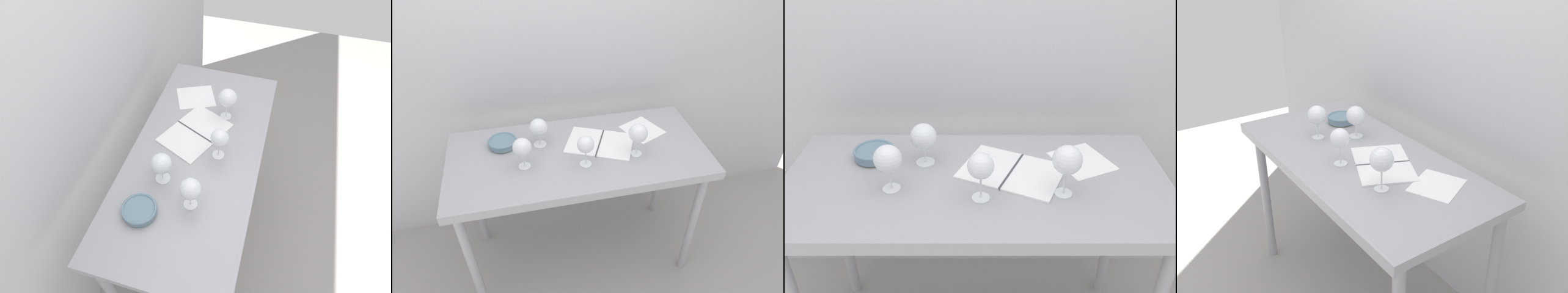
{
  "view_description": "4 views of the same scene",
  "coord_description": "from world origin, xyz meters",
  "views": [
    {
      "loc": [
        -1.01,
        -0.3,
        2.19
      ],
      "look_at": [
        -0.0,
        -0.0,
        0.95
      ],
      "focal_mm": 30.09,
      "sensor_mm": 36.0,
      "label": 1
    },
    {
      "loc": [
        -0.27,
        -1.47,
        2.1
      ],
      "look_at": [
        0.05,
        -0.02,
        0.94
      ],
      "focal_mm": 32.27,
      "sensor_mm": 36.0,
      "label": 2
    },
    {
      "loc": [
        0.02,
        -1.21,
        1.76
      ],
      "look_at": [
        0.02,
        0.05,
        1.01
      ],
      "focal_mm": 37.63,
      "sensor_mm": 36.0,
      "label": 3
    },
    {
      "loc": [
        1.53,
        -0.99,
        1.85
      ],
      "look_at": [
        0.05,
        0.03,
        0.96
      ],
      "focal_mm": 40.02,
      "sensor_mm": 36.0,
      "label": 4
    }
  ],
  "objects": [
    {
      "name": "wine_glass_near_right",
      "position": [
        0.3,
        -0.09,
        1.03
      ],
      "size": [
        0.1,
        0.1,
        0.19
      ],
      "color": "white",
      "rests_on": "steel_counter"
    },
    {
      "name": "tasting_sheet_upper",
      "position": [
        0.41,
        0.11,
        0.9
      ],
      "size": [
        0.26,
        0.27,
        0.0
      ],
      "primitive_type": "cube",
      "rotation": [
        0.0,
        0.0,
        0.42
      ],
      "color": "white",
      "rests_on": "steel_counter"
    },
    {
      "name": "back_wall",
      "position": [
        0.0,
        0.49,
        1.3
      ],
      "size": [
        3.8,
        0.04,
        2.6
      ],
      "primitive_type": "cube",
      "color": "silver",
      "rests_on": "ground_plane"
    },
    {
      "name": "ground_plane",
      "position": [
        0.0,
        0.0,
        0.0
      ],
      "size": [
        6.0,
        6.0,
        0.0
      ],
      "primitive_type": "plane",
      "color": "#9E9993"
    },
    {
      "name": "wine_glass_near_left",
      "position": [
        -0.29,
        -0.07,
        1.02
      ],
      "size": [
        0.1,
        0.1,
        0.17
      ],
      "color": "white",
      "rests_on": "steel_counter"
    },
    {
      "name": "tasting_bowl",
      "position": [
        -0.4,
        0.14,
        0.92
      ],
      "size": [
        0.16,
        0.16,
        0.04
      ],
      "color": "#DBCC66",
      "rests_on": "steel_counter"
    },
    {
      "name": "wine_glass_near_center",
      "position": [
        0.02,
        -0.12,
        1.03
      ],
      "size": [
        0.09,
        0.09,
        0.18
      ],
      "color": "white",
      "rests_on": "steel_counter"
    },
    {
      "name": "open_notebook",
      "position": [
        0.13,
        0.04,
        0.9
      ],
      "size": [
        0.43,
        0.37,
        0.01
      ],
      "rotation": [
        0.0,
        0.0,
        -0.43
      ],
      "color": "white",
      "rests_on": "steel_counter"
    },
    {
      "name": "steel_counter",
      "position": [
        0.0,
        -0.01,
        0.79
      ],
      "size": [
        1.4,
        0.65,
        0.9
      ],
      "color": "#A2A2A7",
      "rests_on": "ground_plane"
    },
    {
      "name": "wine_glass_far_left",
      "position": [
        -0.19,
        0.1,
        1.01
      ],
      "size": [
        0.1,
        0.1,
        0.17
      ],
      "color": "white",
      "rests_on": "steel_counter"
    }
  ]
}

